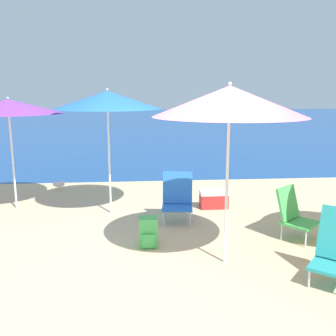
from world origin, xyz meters
name	(u,v)px	position (x,y,z in m)	size (l,w,h in m)	color
ground_plane	(186,274)	(0.00, 0.00, 0.00)	(60.00, 60.00, 0.00)	#D1BA89
sea_water	(143,121)	(0.00, 24.80, 0.00)	(60.00, 40.00, 0.01)	#19478C
beach_umbrella_blue	(107,100)	(-1.03, 2.41, 1.99)	(1.83, 1.83, 2.19)	white
beach_umbrella_purple	(8,107)	(-2.80, 2.83, 1.87)	(1.90, 1.90, 2.04)	white
beach_umbrella_pink	(230,101)	(0.53, 0.28, 2.01)	(1.83, 1.83, 2.24)	white
beach_chair_green	(294,213)	(1.73, 0.98, 0.39)	(0.69, 0.70, 0.76)	silver
beach_chair_teal	(336,248)	(1.65, -0.32, 0.40)	(0.69, 0.70, 0.84)	silver
beach_chair_blue	(177,197)	(0.10, 1.85, 0.43)	(0.55, 0.53, 0.83)	silver
backpack_green	(148,232)	(-0.41, 0.85, 0.21)	(0.25, 0.24, 0.42)	#47B756
cooler_box	(214,199)	(0.87, 2.56, 0.16)	(0.52, 0.31, 0.32)	#B72828
seagull	(59,184)	(-2.27, 4.12, 0.14)	(0.27, 0.11, 0.23)	gold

